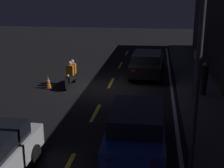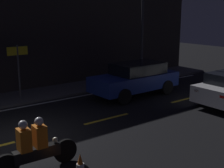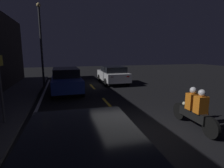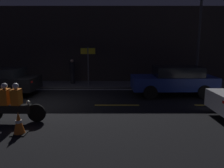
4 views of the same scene
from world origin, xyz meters
The scene contains 8 objects.
ground_plane centered at (0.00, 0.00, 0.00)m, with size 56.00×56.00×0.00m, color black.
lane_dash_d centered at (3.50, 0.00, 0.00)m, with size 2.00×0.14×0.01m.
lane_dash_e centered at (8.00, 0.00, 0.00)m, with size 2.00×0.14×0.01m.
sedan_blue centered at (6.56, 1.91, 0.83)m, with size 4.36×1.92×1.55m.
motorcycle centered at (-0.22, -2.06, 0.65)m, with size 2.21×0.39×1.39m.
traffic_cone_near centered at (0.44, -3.15, 0.35)m, with size 0.44×0.44×0.71m.
shop_sign centered at (1.79, 4.15, 1.79)m, with size 0.90×0.08×2.40m.
street_lamp centered at (8.30, 3.42, 3.24)m, with size 0.28×0.28×5.76m.
Camera 2 is at (-2.97, -8.90, 3.92)m, focal length 50.00 mm.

